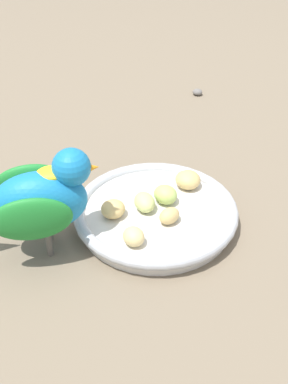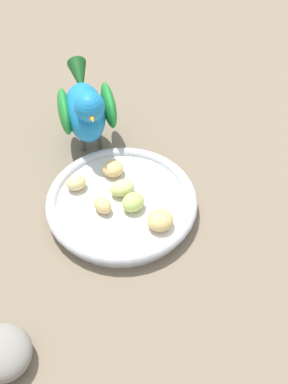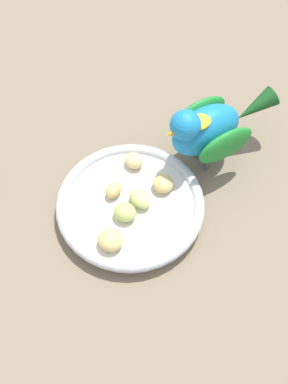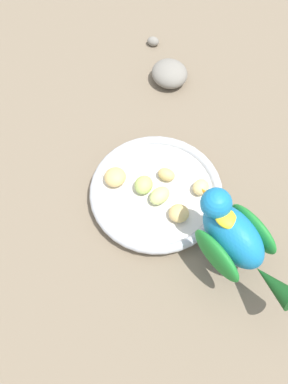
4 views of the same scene
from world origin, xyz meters
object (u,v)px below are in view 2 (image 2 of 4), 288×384
apple_piece_0 (103,206)px  apple_piece_3 (133,202)px  apple_piece_4 (76,183)px  apple_piece_2 (114,168)px  apple_piece_5 (160,220)px  apple_piece_1 (123,188)px  parrot (87,107)px  feeding_bowl (122,203)px  rock_large (3,352)px

apple_piece_0 → apple_piece_3: size_ratio=0.88×
apple_piece_0 → apple_piece_4: apple_piece_4 is taller
apple_piece_2 → apple_piece_4: (-0.06, 0.00, -0.00)m
apple_piece_5 → apple_piece_0: bearing=132.0°
apple_piece_1 → apple_piece_0: bearing=-159.4°
apple_piece_0 → parrot: (0.05, 0.15, 0.05)m
feeding_bowl → apple_piece_5: apple_piece_5 is taller
feeding_bowl → apple_piece_5: bearing=-68.8°
feeding_bowl → apple_piece_3: bearing=-66.6°
apple_piece_0 → apple_piece_2: 0.07m
apple_piece_3 → apple_piece_4: apple_piece_3 is taller
apple_piece_2 → apple_piece_0: bearing=-129.4°
apple_piece_0 → apple_piece_2: (0.05, 0.06, 0.00)m
apple_piece_0 → apple_piece_1: bearing=20.6°
apple_piece_4 → apple_piece_5: size_ratio=0.80×
apple_piece_2 → feeding_bowl: bearing=-106.8°
rock_large → apple_piece_4: bearing=47.7°
apple_piece_0 → feeding_bowl: bearing=5.5°
apple_piece_3 → rock_large: apple_piece_3 is taller
feeding_bowl → rock_large: (-0.21, -0.13, 0.01)m
apple_piece_0 → apple_piece_3: bearing=-22.8°
apple_piece_0 → apple_piece_5: (0.05, -0.06, 0.00)m
apple_piece_5 → parrot: size_ratio=0.19×
apple_piece_4 → apple_piece_5: apple_piece_5 is taller
apple_piece_3 → parrot: bearing=86.4°
feeding_bowl → apple_piece_5: (0.02, -0.06, 0.02)m
feeding_bowl → apple_piece_3: apple_piece_3 is taller
apple_piece_5 → rock_large: bearing=-163.9°
apple_piece_1 → apple_piece_3: (0.00, -0.03, 0.00)m
feeding_bowl → apple_piece_2: bearing=73.2°
apple_piece_2 → apple_piece_5: apple_piece_5 is taller
apple_piece_4 → apple_piece_3: bearing=-53.9°
apple_piece_3 → apple_piece_2: bearing=83.8°
apple_piece_4 → parrot: bearing=55.6°
apple_piece_2 → apple_piece_3: apple_piece_3 is taller
feeding_bowl → apple_piece_2: size_ratio=6.74×
apple_piece_2 → parrot: (0.00, 0.09, 0.05)m
apple_piece_2 → apple_piece_5: bearing=-85.8°
apple_piece_1 → parrot: 0.14m
apple_piece_5 → parrot: (-0.01, 0.21, 0.05)m
parrot → apple_piece_5: bearing=17.6°
parrot → rock_large: bearing=-24.0°
apple_piece_1 → apple_piece_4: 0.07m
parrot → apple_piece_4: bearing=-18.5°
apple_piece_1 → parrot: size_ratio=0.19×
apple_piece_5 → parrot: parrot is taller
apple_piece_1 → apple_piece_5: apple_piece_5 is taller
apple_piece_0 → apple_piece_1: (0.04, 0.01, 0.00)m
apple_piece_4 → rock_large: bearing=-132.3°
apple_piece_0 → apple_piece_1: apple_piece_1 is taller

